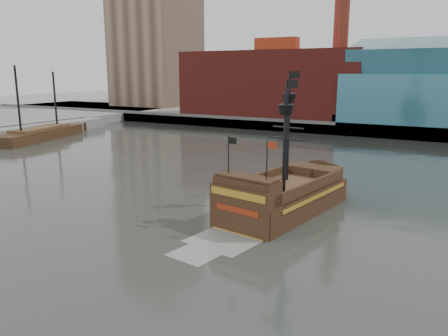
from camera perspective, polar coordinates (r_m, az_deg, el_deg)
The scene contains 7 objects.
ground at distance 32.35m, azimuth -6.16°, elevation -10.03°, with size 400.00×400.00×0.00m, color #272925.
promenade_far at distance 118.20m, azimuth 20.41°, elevation 6.14°, with size 220.00×60.00×2.00m, color slate.
seawall at distance 89.27m, azimuth 17.50°, elevation 4.75°, with size 220.00×1.00×2.60m, color #4C4C49.
pier at distance 93.60m, azimuth -25.19°, elevation 4.29°, with size 6.00×40.00×2.00m, color slate.
skyline at distance 110.30m, azimuth 23.55°, elevation 17.80°, with size 149.00×45.00×62.00m.
pirate_ship at distance 39.30m, azimuth 7.73°, elevation -4.11°, with size 8.19×18.41×13.30m.
docked_vessel at distance 88.28m, azimuth -22.81°, elevation 4.01°, with size 9.78×21.22×14.09m.
Camera 1 is at (17.34, -24.38, 12.30)m, focal length 35.00 mm.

